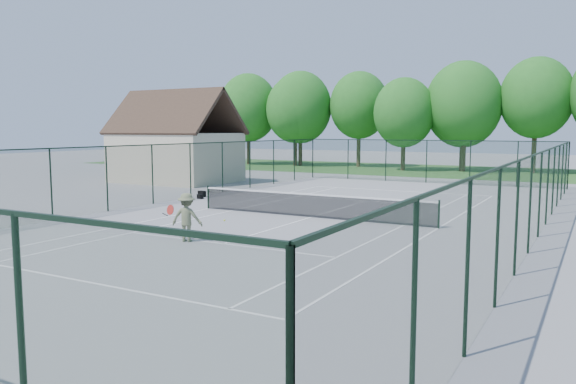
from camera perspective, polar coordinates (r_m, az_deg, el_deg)
name	(u,v)px	position (r m, az deg, el deg)	size (l,w,h in m)	color
ground	(311,217)	(24.21, 2.32, -2.60)	(140.00, 140.00, 0.00)	gray
grass_far	(463,171)	(52.59, 17.34, 2.00)	(80.00, 16.00, 0.01)	#376B2B
court_lines	(311,217)	(24.21, 2.32, -2.59)	(11.05, 23.85, 0.01)	white
tennis_net	(311,204)	(24.13, 2.33, -1.25)	(11.08, 0.08, 1.10)	black
fence_enclosure	(311,181)	(24.02, 2.34, 1.08)	(18.05, 36.05, 3.02)	#173520
utility_building	(176,138)	(41.25, -11.34, 5.36)	(8.60, 6.27, 6.63)	beige
tree_line_far	(465,104)	(52.50, 17.56, 8.53)	(39.40, 6.40, 9.70)	#453320
sports_bag_a	(202,194)	(31.83, -8.74, -0.19)	(0.43, 0.26, 0.34)	black
sports_bag_b	(200,196)	(30.95, -8.91, -0.45)	(0.33, 0.20, 0.26)	black
tennis_player	(187,217)	(19.26, -10.24, -2.55)	(2.16, 0.92, 1.65)	#636B49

